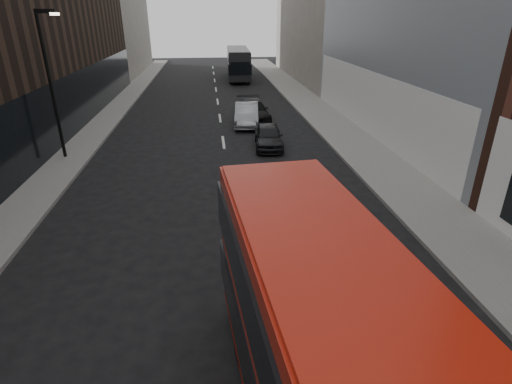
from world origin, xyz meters
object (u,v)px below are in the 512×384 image
object	(u,v)px
car_a	(269,136)
car_c	(253,111)
street_lamp	(51,77)
grey_bus	(238,63)
car_b	(247,114)

from	to	relation	value
car_a	car_c	size ratio (longest dim) A/B	0.77
street_lamp	grey_bus	world-z (taller)	street_lamp
grey_bus	car_c	world-z (taller)	grey_bus
car_a	car_b	size ratio (longest dim) A/B	0.86
car_a	car_b	world-z (taller)	car_b
car_b	car_c	distance (m)	1.25
car_b	car_c	world-z (taller)	car_b
car_a	car_b	distance (m)	5.14
car_c	car_b	bearing A→B (deg)	-119.14
car_b	car_a	bearing A→B (deg)	-75.81
street_lamp	car_c	size ratio (longest dim) A/B	1.43
car_a	car_c	distance (m)	6.21
car_b	car_c	bearing A→B (deg)	69.64
street_lamp	car_a	bearing A→B (deg)	4.30
street_lamp	car_b	size ratio (longest dim) A/B	1.59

